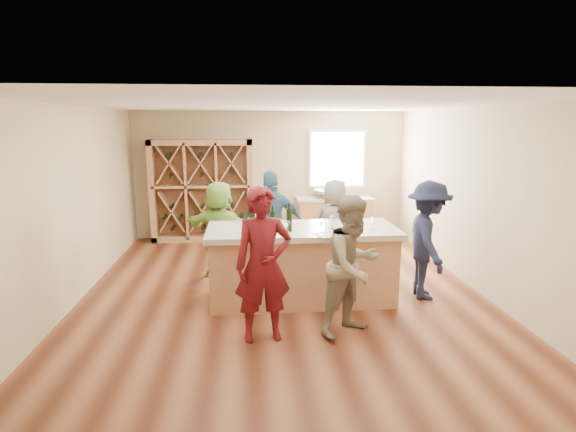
{
  "coord_description": "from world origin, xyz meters",
  "views": [
    {
      "loc": [
        -0.5,
        -6.52,
        2.57
      ],
      "look_at": [
        0.1,
        0.2,
        1.15
      ],
      "focal_mm": 28.0,
      "sensor_mm": 36.0,
      "label": 1
    }
  ],
  "objects": [
    {
      "name": "floor",
      "position": [
        0.0,
        0.0,
        -0.05
      ],
      "size": [
        6.0,
        7.0,
        0.1
      ],
      "primitive_type": "cube",
      "color": "brown",
      "rests_on": "ground"
    },
    {
      "name": "ceiling",
      "position": [
        0.0,
        0.0,
        2.85
      ],
      "size": [
        6.0,
        7.0,
        0.1
      ],
      "primitive_type": "cube",
      "color": "white",
      "rests_on": "ground"
    },
    {
      "name": "wall_back",
      "position": [
        0.0,
        3.55,
        1.4
      ],
      "size": [
        6.0,
        0.1,
        2.8
      ],
      "primitive_type": "cube",
      "color": "#C5B28F",
      "rests_on": "ground"
    },
    {
      "name": "wall_front",
      "position": [
        0.0,
        -3.55,
        1.4
      ],
      "size": [
        6.0,
        0.1,
        2.8
      ],
      "primitive_type": "cube",
      "color": "#C5B28F",
      "rests_on": "ground"
    },
    {
      "name": "wall_left",
      "position": [
        -3.05,
        0.0,
        1.4
      ],
      "size": [
        0.1,
        7.0,
        2.8
      ],
      "primitive_type": "cube",
      "color": "#C5B28F",
      "rests_on": "ground"
    },
    {
      "name": "wall_right",
      "position": [
        3.05,
        0.0,
        1.4
      ],
      "size": [
        0.1,
        7.0,
        2.8
      ],
      "primitive_type": "cube",
      "color": "#C5B28F",
      "rests_on": "ground"
    },
    {
      "name": "window_frame",
      "position": [
        1.5,
        3.47,
        1.75
      ],
      "size": [
        1.3,
        0.06,
        1.3
      ],
      "primitive_type": "cube",
      "color": "white",
      "rests_on": "wall_back"
    },
    {
      "name": "window_pane",
      "position": [
        1.5,
        3.44,
        1.75
      ],
      "size": [
        1.18,
        0.01,
        1.18
      ],
      "primitive_type": "cube",
      "color": "white",
      "rests_on": "wall_back"
    },
    {
      "name": "wine_rack",
      "position": [
        -1.5,
        3.27,
        1.1
      ],
      "size": [
        2.2,
        0.45,
        2.2
      ],
      "primitive_type": "cube",
      "color": "tan",
      "rests_on": "floor"
    },
    {
      "name": "back_counter_base",
      "position": [
        1.4,
        3.2,
        0.43
      ],
      "size": [
        1.6,
        0.58,
        0.86
      ],
      "primitive_type": "cube",
      "color": "tan",
      "rests_on": "floor"
    },
    {
      "name": "back_counter_top",
      "position": [
        1.4,
        3.2,
        0.89
      ],
      "size": [
        1.7,
        0.62,
        0.06
      ],
      "primitive_type": "cube",
      "color": "#C0B59D",
      "rests_on": "back_counter_base"
    },
    {
      "name": "sink",
      "position": [
        1.2,
        3.2,
        1.01
      ],
      "size": [
        0.54,
        0.54,
        0.19
      ],
      "primitive_type": "imported",
      "color": "silver",
      "rests_on": "back_counter_top"
    },
    {
      "name": "faucet",
      "position": [
        1.2,
        3.38,
        1.07
      ],
      "size": [
        0.02,
        0.02,
        0.3
      ],
      "primitive_type": "cylinder",
      "color": "silver",
      "rests_on": "back_counter_top"
    },
    {
      "name": "tasting_counter_base",
      "position": [
        0.26,
        -0.3,
        0.5
      ],
      "size": [
        2.6,
        1.0,
        1.0
      ],
      "primitive_type": "cube",
      "color": "tan",
      "rests_on": "floor"
    },
    {
      "name": "tasting_counter_top",
      "position": [
        0.26,
        -0.3,
        1.04
      ],
      "size": [
        2.72,
        1.12,
        0.08
      ],
      "primitive_type": "cube",
      "color": "#C0B59D",
      "rests_on": "tasting_counter_base"
    },
    {
      "name": "wine_bottle_b",
      "position": [
        -0.46,
        -0.56,
        1.24
      ],
      "size": [
        0.09,
        0.09,
        0.32
      ],
      "primitive_type": "cylinder",
      "rotation": [
        0.0,
        0.0,
        0.15
      ],
      "color": "black",
      "rests_on": "tasting_counter_top"
    },
    {
      "name": "wine_bottle_c",
      "position": [
        -0.32,
        -0.4,
        1.24
      ],
      "size": [
        0.1,
        0.1,
        0.31
      ],
      "primitive_type": "cylinder",
      "rotation": [
        0.0,
        0.0,
        0.4
      ],
      "color": "black",
      "rests_on": "tasting_counter_top"
    },
    {
      "name": "wine_bottle_d",
      "position": [
        -0.18,
        -0.48,
        1.22
      ],
      "size": [
        0.09,
        0.09,
        0.28
      ],
      "primitive_type": "cylinder",
      "rotation": [
        0.0,
        0.0,
        0.37
      ],
      "color": "black",
      "rests_on": "tasting_counter_top"
    },
    {
      "name": "wine_bottle_e",
      "position": [
        0.05,
        -0.5,
        1.24
      ],
      "size": [
        0.1,
        0.1,
        0.32
      ],
      "primitive_type": "cylinder",
      "rotation": [
        0.0,
        0.0,
        -0.42
      ],
      "color": "black",
      "rests_on": "tasting_counter_top"
    },
    {
      "name": "wine_glass_a",
      "position": [
        0.02,
        -0.7,
        1.17
      ],
      "size": [
        0.07,
        0.07,
        0.19
      ],
      "primitive_type": "cone",
      "rotation": [
        0.0,
        0.0,
        0.04
      ],
      "color": "white",
      "rests_on": "tasting_counter_top"
    },
    {
      "name": "wine_glass_b",
      "position": [
        0.47,
        -0.72,
        1.17
      ],
      "size": [
        0.08,
        0.08,
        0.18
      ],
      "primitive_type": "cone",
      "rotation": [
        0.0,
        0.0,
        0.24
      ],
      "color": "white",
      "rests_on": "tasting_counter_top"
    },
    {
      "name": "wine_glass_c",
      "position": [
        0.97,
        -0.78,
        1.17
      ],
      "size": [
        0.09,
        0.09,
        0.19
      ],
      "primitive_type": "cone",
      "rotation": [
        0.0,
        0.0,
        0.38
      ],
      "color": "white",
      "rests_on": "tasting_counter_top"
    },
    {
      "name": "wine_glass_d",
      "position": [
        0.67,
        -0.42,
        1.18
      ],
      "size": [
        0.1,
        0.1,
        0.2
      ],
      "primitive_type": "cone",
      "rotation": [
        0.0,
        0.0,
        -0.36
      ],
      "color": "white",
      "rests_on": "tasting_counter_top"
    },
    {
      "name": "wine_glass_e",
      "position": [
        1.21,
        -0.53,
        1.18
      ],
      "size": [
        0.07,
        0.07,
        0.19
      ],
      "primitive_type": "cone",
      "rotation": [
        0.0,
        0.0,
        0.0
      ],
      "color": "white",
      "rests_on": "tasting_counter_top"
    },
    {
      "name": "tasting_menu_a",
      "position": [
        -0.12,
        -0.69,
        1.08
      ],
      "size": [
        0.27,
        0.32,
        0.0
      ],
      "primitive_type": "cube",
      "rotation": [
        0.0,
        0.0,
        0.28
      ],
      "color": "white",
      "rests_on": "tasting_counter_top"
    },
    {
      "name": "tasting_menu_b",
      "position": [
        0.5,
        -0.75,
        1.08
      ],
      "size": [
        0.31,
        0.35,
        0.0
      ],
      "primitive_type": "cube",
      "rotation": [
        0.0,
        0.0,
        0.41
      ],
      "color": "white",
      "rests_on": "tasting_counter_top"
    },
    {
      "name": "tasting_menu_c",
      "position": [
        1.14,
        -0.7,
        1.08
      ],
      "size": [
        0.23,
        0.31,
        0.0
      ],
      "primitive_type": "cube",
      "rotation": [
        0.0,
        0.0,
        -0.01
      ],
      "color": "white",
      "rests_on": "tasting_counter_top"
    },
    {
      "name": "person_near_left",
      "position": [
        -0.34,
        -1.49,
        0.92
      ],
      "size": [
        0.73,
        0.58,
        1.85
      ],
      "primitive_type": "imported",
      "rotation": [
        0.0,
        0.0,
        0.13
      ],
      "color": "#590F14",
      "rests_on": "floor"
    },
    {
      "name": "person_near_right",
      "position": [
        0.75,
        -1.43,
        0.86
      ],
      "size": [
        0.95,
        0.85,
        1.73
      ],
      "primitive_type": "imported",
      "rotation": [
        0.0,
        0.0,
        0.59
      ],
      "color": "gray",
      "rests_on": "floor"
    },
    {
      "name": "person_server",
      "position": [
        2.1,
        -0.38,
        0.87
      ],
      "size": [
        0.66,
        1.18,
        1.75
      ],
      "primitive_type": "imported",
      "rotation": [
        0.0,
        0.0,
        1.44
      ],
      "color": "#191E38",
      "rests_on": "floor"
    },
    {
      "name": "person_far_mid",
      "position": [
        -0.12,
        0.71,
        0.9
      ],
      "size": [
        1.09,
        0.63,
        1.8
      ],
      "primitive_type": "imported",
      "rotation": [
        0.0,
        0.0,
        3.23
      ],
      "color": "#335972",
      "rests_on": "floor"
    },
    {
      "name": "person_far_right",
      "position": [
        0.96,
        0.83,
        0.82
      ],
      "size": [
        0.84,
        0.59,
        1.63
      ],
      "primitive_type": "imported",
      "rotation": [
        0.0,
        0.0,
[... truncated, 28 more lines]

